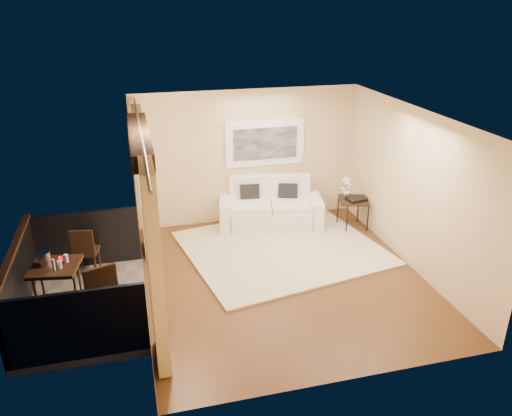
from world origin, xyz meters
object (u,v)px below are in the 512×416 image
object	(u,v)px
orchid	(346,187)
balcony_chair_far	(85,249)
ice_bucket	(44,258)
side_table	(354,202)
sofa	(270,209)
bistro_table	(56,270)
balcony_chair_near	(105,298)

from	to	relation	value
orchid	balcony_chair_far	bearing A→B (deg)	-171.28
ice_bucket	side_table	bearing A→B (deg)	15.78
sofa	orchid	distance (m)	1.59
bistro_table	ice_bucket	distance (m)	0.23
side_table	orchid	world-z (taller)	orchid
sofa	balcony_chair_near	distance (m)	4.32
side_table	bistro_table	size ratio (longest dim) A/B	0.91
balcony_chair_far	ice_bucket	bearing A→B (deg)	75.40
orchid	bistro_table	world-z (taller)	orchid
orchid	balcony_chair_far	size ratio (longest dim) A/B	0.52
side_table	ice_bucket	size ratio (longest dim) A/B	3.52
orchid	balcony_chair_near	xyz separation A→B (m)	(-4.60, -2.53, -0.25)
bistro_table	balcony_chair_far	world-z (taller)	balcony_chair_far
side_table	orchid	xyz separation A→B (m)	(-0.11, 0.14, 0.28)
sofa	balcony_chair_near	world-z (taller)	balcony_chair_near
orchid	balcony_chair_near	distance (m)	5.26
side_table	balcony_chair_near	bearing A→B (deg)	-153.11
sofa	balcony_chair_far	world-z (taller)	sofa
sofa	side_table	distance (m)	1.67
sofa	side_table	bearing A→B (deg)	-8.33
side_table	bistro_table	xyz separation A→B (m)	(-5.41, -1.62, 0.13)
sofa	side_table	world-z (taller)	sofa
orchid	ice_bucket	bearing A→B (deg)	-162.55
side_table	balcony_chair_near	world-z (taller)	balcony_chair_near
balcony_chair_far	ice_bucket	size ratio (longest dim) A/B	4.30
orchid	balcony_chair_near	world-z (taller)	orchid
orchid	ice_bucket	size ratio (longest dim) A/B	2.25
side_table	balcony_chair_far	size ratio (longest dim) A/B	0.82
side_table	sofa	bearing A→B (deg)	160.52
balcony_chair_far	balcony_chair_near	bearing A→B (deg)	112.71
ice_bucket	sofa	bearing A→B (deg)	28.09
orchid	ice_bucket	distance (m)	5.69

